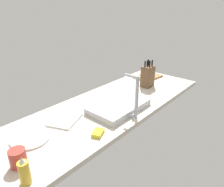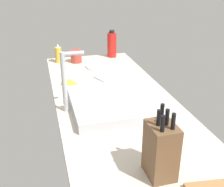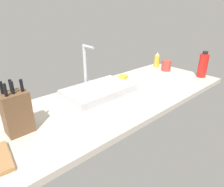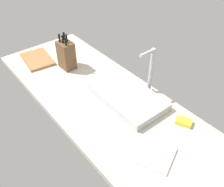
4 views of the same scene
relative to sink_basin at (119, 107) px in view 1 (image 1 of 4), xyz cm
name	(u,v)px [view 1 (image 1 of 4)]	position (x,y,z in cm)	size (l,w,h in cm)	color
countertop_slab	(110,106)	(-2.58, -11.02, -4.25)	(197.36, 66.28, 3.50)	beige
sink_basin	(119,107)	(0.00, 0.00, 0.00)	(46.81, 28.61, 4.99)	#B7BABF
faucet	(136,95)	(1.71, 16.14, 15.31)	(5.50, 11.73, 31.50)	#B7BABF
knife_block	(148,76)	(-56.31, -9.75, 8.08)	(12.07, 9.39, 26.26)	brown
cutting_board	(148,77)	(-79.71, -23.08, -1.60)	(28.35, 19.33, 1.80)	#9E7042
soap_bottle	(24,172)	(84.48, 13.36, 3.94)	(5.15, 5.15, 14.70)	gold
dinner_plate	(30,138)	(65.41, -16.86, -1.90)	(23.88, 23.88, 1.20)	white
dish_towel	(65,120)	(37.84, -18.59, -1.90)	(22.57, 17.70, 1.20)	white
coffee_mug	(18,158)	(81.09, 0.12, 2.32)	(8.54, 8.54, 9.63)	#B23D33
dish_sponge	(98,133)	(34.96, 11.42, -1.30)	(9.00, 6.00, 2.40)	yellow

